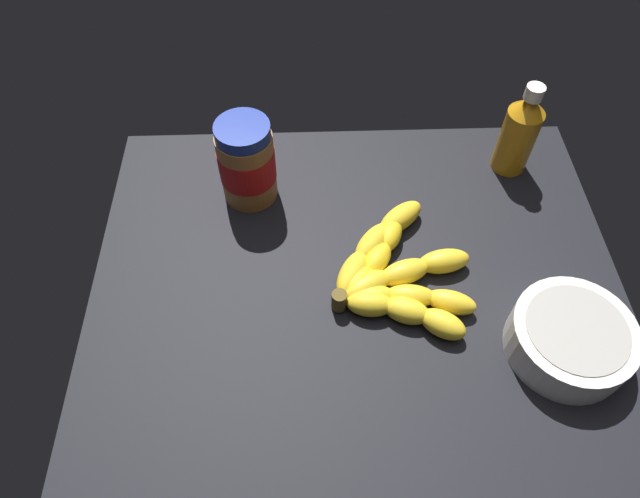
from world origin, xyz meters
TOP-DOWN VIEW (x-y plane):
  - ground_plane at (0.00, 0.00)cm, footprint 71.80×59.11cm
  - banana_bunch at (-4.73, 0.38)cm, footprint 19.52×24.14cm
  - peanut_butter_jar at (15.00, -16.39)cm, footprint 8.23×8.23cm
  - honey_bottle at (-25.37, -20.91)cm, footprint 5.37×5.37cm
  - small_bowl at (-25.09, 10.97)cm, footprint 14.87×14.87cm

SIDE VIEW (x-z plane):
  - ground_plane at x=0.00cm, z-range -3.73..0.00cm
  - banana_bunch at x=-4.73cm, z-range -0.05..3.34cm
  - small_bowl at x=-25.09cm, z-range 0.08..5.38cm
  - peanut_butter_jar at x=15.00cm, z-range -0.16..13.18cm
  - honey_bottle at x=-25.37cm, z-range -0.73..14.43cm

